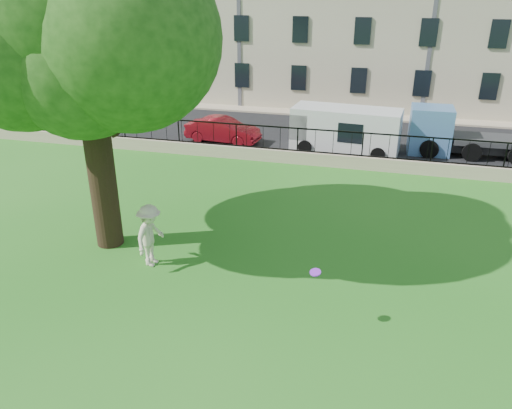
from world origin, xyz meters
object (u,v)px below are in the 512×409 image
(white_van, at_px, (346,130))
(man, at_px, (150,235))
(tree, at_px, (77,10))
(frisbee, at_px, (315,272))
(red_sedan, at_px, (223,130))
(blue_truck, at_px, (467,132))

(white_van, bearing_deg, man, -104.28)
(tree, relative_size, frisbee, 39.56)
(tree, distance_m, frisbee, 9.56)
(man, bearing_deg, frisbee, -103.49)
(red_sedan, xyz_separation_m, blue_truck, (12.34, 1.00, 0.49))
(white_van, height_order, blue_truck, blue_truck)
(frisbee, bearing_deg, white_van, 92.69)
(blue_truck, bearing_deg, frisbee, -108.81)
(man, xyz_separation_m, white_van, (4.50, 12.78, 0.13))
(white_van, xyz_separation_m, blue_truck, (5.84, 1.00, 0.04))
(frisbee, distance_m, white_van, 14.51)
(man, bearing_deg, white_van, -14.69)
(frisbee, bearing_deg, red_sedan, 116.37)
(white_van, bearing_deg, frisbee, -82.20)
(frisbee, bearing_deg, blue_truck, 71.59)
(frisbee, height_order, red_sedan, frisbee)
(tree, height_order, white_van, tree)
(frisbee, distance_m, blue_truck, 16.33)
(white_van, relative_size, blue_truck, 0.96)
(tree, height_order, red_sedan, tree)
(tree, distance_m, man, 6.60)
(red_sedan, relative_size, white_van, 0.76)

